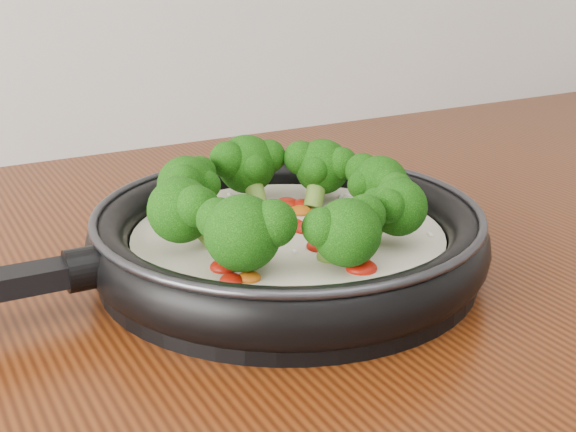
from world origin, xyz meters
TOP-DOWN VIEW (x-y plane):
  - skillet at (-0.15, 1.04)m, footprint 0.54×0.35m

SIDE VIEW (x-z plane):
  - skillet at x=-0.15m, z-range 0.89..0.99m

